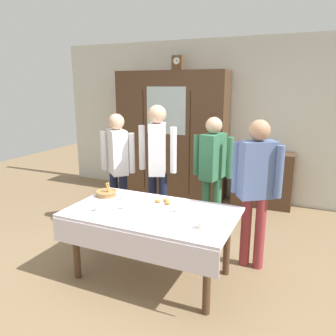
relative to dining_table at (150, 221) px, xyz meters
The scene contains 21 objects.
ground_plane 0.67m from the dining_table, 90.00° to the left, with size 12.00×12.00×0.00m, color #846B4C.
back_wall 2.97m from the dining_table, 90.00° to the left, with size 6.40×0.10×2.70m, color silver.
dining_table is the anchor object (origin of this frame).
wall_cabinet 2.78m from the dining_table, 109.17° to the left, with size 1.97×0.46×2.18m.
mantel_clock 3.18m from the dining_table, 106.92° to the left, with size 0.18×0.11×0.24m.
bookshelf_low 2.74m from the dining_table, 74.97° to the left, with size 0.95×0.35×0.90m.
book_stack 2.75m from the dining_table, 74.97° to the left, with size 0.15×0.22×0.06m.
tea_cup_center 0.63m from the dining_table, 15.83° to the right, with size 0.13×0.13×0.06m.
tea_cup_front_edge 0.30m from the dining_table, behind, with size 0.13×0.13×0.06m.
tea_cup_far_right 0.48m from the dining_table, 155.38° to the left, with size 0.13×0.13×0.06m.
tea_cup_far_left 0.30m from the dining_table, 23.36° to the left, with size 0.13×0.13×0.06m.
tea_cup_mid_left 0.53m from the dining_table, 157.99° to the right, with size 0.13×0.13×0.06m.
bread_basket 0.73m from the dining_table, 160.63° to the left, with size 0.24×0.24×0.16m.
pastry_plate 0.28m from the dining_table, 83.79° to the left, with size 0.28×0.28×0.05m.
spoon_mid_right 0.49m from the dining_table, 28.58° to the left, with size 0.12×0.02×0.01m.
spoon_back_edge 0.36m from the dining_table, 39.21° to the right, with size 0.12×0.02×0.01m.
spoon_center 0.35m from the dining_table, 135.07° to the left, with size 0.12×0.02×0.01m.
person_behind_table_left 1.17m from the dining_table, 35.57° to the left, with size 0.52×0.37×1.61m.
person_by_cabinet 1.32m from the dining_table, 78.29° to the left, with size 0.52×0.39×1.56m.
person_behind_table_right 1.39m from the dining_table, 135.80° to the left, with size 0.52×0.39×1.59m.
person_near_right_end 1.10m from the dining_table, 111.65° to the left, with size 0.52×0.41×1.71m.
Camera 1 is at (1.41, -2.96, 1.94)m, focal length 35.24 mm.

